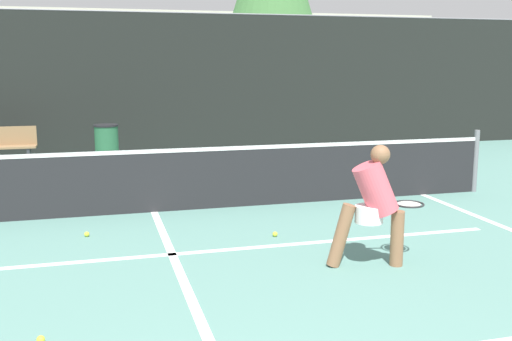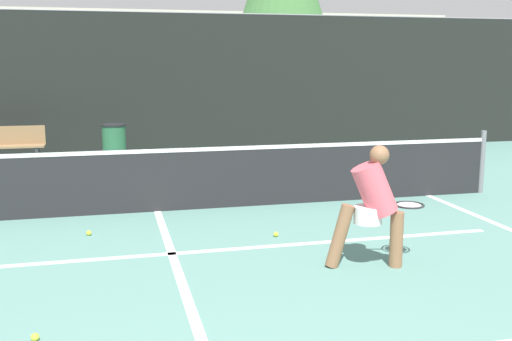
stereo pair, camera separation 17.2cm
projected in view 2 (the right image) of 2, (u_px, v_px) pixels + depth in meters
name	position (u px, v px, depth m)	size (l,w,h in m)	color
court_service_line	(172.00, 254.00, 7.01)	(8.25, 0.10, 0.01)	white
court_center_mark	(176.00, 265.00, 6.61)	(0.10, 4.99, 0.01)	white
net	(156.00, 178.00, 8.90)	(11.09, 0.09, 1.07)	slate
fence_back	(135.00, 84.00, 14.24)	(24.00, 0.06, 3.38)	black
player_practicing	(373.00, 203.00, 6.45)	(1.22, 0.53, 1.35)	#8C6042
tennis_ball_scattered_0	(89.00, 233.00, 7.74)	(0.07, 0.07, 0.07)	#D1E033
tennis_ball_scattered_1	(276.00, 234.00, 7.68)	(0.07, 0.07, 0.07)	#D1E033
tennis_ball_scattered_2	(35.00, 337.00, 4.82)	(0.07, 0.07, 0.07)	#D1E033
courtside_bench	(6.00, 145.00, 12.74)	(1.61, 0.40, 0.86)	olive
trash_bin	(114.00, 145.00, 12.96)	(0.52, 0.52, 0.89)	#28603D
parked_car	(152.00, 116.00, 17.95)	(1.86, 4.34, 1.44)	#B7B7BC
tree_mid	(326.00, 36.00, 23.00)	(3.16, 3.16, 3.68)	brown
building_far	(119.00, 58.00, 30.98)	(36.00, 2.40, 4.79)	beige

